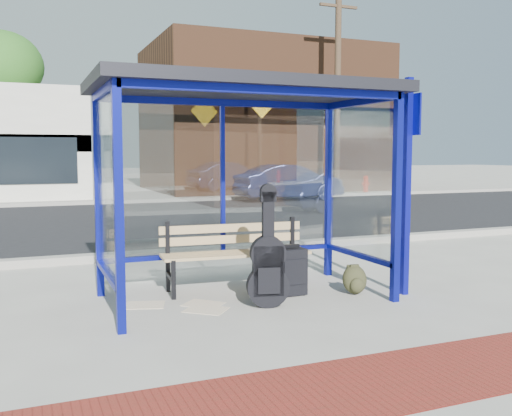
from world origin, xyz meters
name	(u,v)px	position (x,y,z in m)	size (l,w,h in m)	color
ground	(245,298)	(0.00, 0.00, 0.00)	(120.00, 120.00, 0.00)	#B2ADA0
brick_paver_strip	(375,383)	(0.00, -2.60, 0.01)	(60.00, 1.00, 0.01)	maroon
curb_near	(180,252)	(0.00, 2.90, 0.06)	(60.00, 0.25, 0.12)	gray
street_asphalt	(126,221)	(0.00, 8.00, 0.00)	(60.00, 10.00, 0.00)	black
curb_far	(100,202)	(0.00, 13.10, 0.06)	(60.00, 0.25, 0.12)	gray
far_sidewalk	(93,200)	(0.00, 15.00, 0.00)	(60.00, 4.00, 0.01)	#B2ADA0
bus_shelter	(242,115)	(0.00, 0.07, 2.07)	(3.30, 1.80, 2.42)	navy
storefront_brown	(262,120)	(8.00, 18.49, 3.20)	(10.00, 7.08, 6.40)	#59331E
tree_mid	(1,67)	(-3.00, 22.00, 5.45)	(3.60, 3.60, 7.03)	#4C3826
tree_right	(313,83)	(12.50, 22.00, 5.45)	(3.60, 3.60, 7.03)	#4C3826
utility_pole_east	(337,89)	(9.00, 13.40, 4.11)	(1.60, 0.24, 8.00)	#4C3826
bench	(235,250)	(0.05, 0.46, 0.48)	(1.81, 0.56, 0.84)	black
guitar_bag	(268,265)	(0.10, -0.43, 0.46)	(0.47, 0.23, 1.25)	black
suitcase	(291,272)	(0.55, -0.06, 0.28)	(0.35, 0.24, 0.60)	black
backpack	(355,280)	(1.27, -0.30, 0.16)	(0.33, 0.31, 0.34)	#2A2B18
sign_post	(408,174)	(1.81, -0.52, 1.41)	(0.09, 0.31, 2.50)	#0D1196
newspaper_a	(203,304)	(-0.51, -0.07, 0.00)	(0.40, 0.32, 0.01)	white
newspaper_b	(145,305)	(-1.11, 0.13, 0.00)	(0.42, 0.33, 0.01)	white
newspaper_c	(206,310)	(-0.55, -0.30, 0.00)	(0.42, 0.33, 0.01)	white
parked_car	(289,182)	(6.39, 12.20, 0.63)	(1.33, 3.82, 1.26)	#171D40
fire_hydrant	(366,184)	(10.70, 13.95, 0.41)	(0.34, 0.22, 0.75)	#A91E0C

